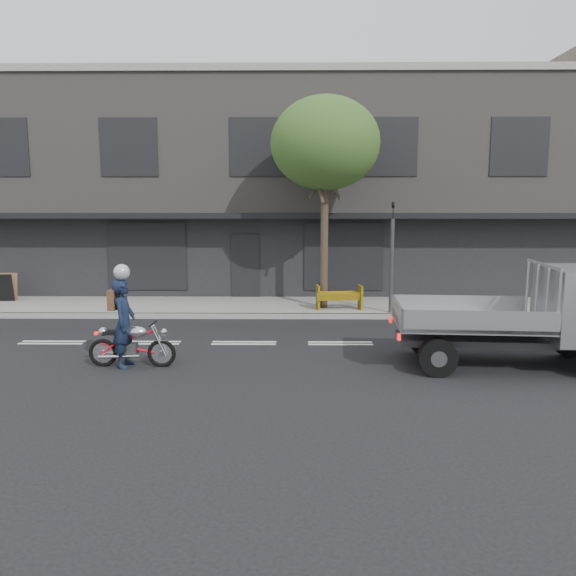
# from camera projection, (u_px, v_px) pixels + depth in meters

# --- Properties ---
(ground) EXTENTS (80.00, 80.00, 0.00)m
(ground) POSITION_uv_depth(u_px,v_px,m) (244.00, 343.00, 13.96)
(ground) COLOR black
(ground) RESTS_ON ground
(sidewalk) EXTENTS (32.00, 3.20, 0.15)m
(sidewalk) POSITION_uv_depth(u_px,v_px,m) (257.00, 307.00, 18.60)
(sidewalk) COLOR gray
(sidewalk) RESTS_ON ground
(kerb) EXTENTS (32.00, 0.20, 0.15)m
(kerb) POSITION_uv_depth(u_px,v_px,m) (253.00, 316.00, 17.01)
(kerb) COLOR gray
(kerb) RESTS_ON ground
(building_main) EXTENTS (26.00, 10.00, 8.00)m
(building_main) POSITION_uv_depth(u_px,v_px,m) (266.00, 192.00, 24.55)
(building_main) COLOR slate
(building_main) RESTS_ON ground
(street_tree) EXTENTS (3.40, 3.40, 6.74)m
(street_tree) POSITION_uv_depth(u_px,v_px,m) (325.00, 144.00, 17.32)
(street_tree) COLOR #382B21
(street_tree) RESTS_ON ground
(traffic_light_pole) EXTENTS (0.12, 0.12, 3.50)m
(traffic_light_pole) POSITION_uv_depth(u_px,v_px,m) (392.00, 264.00, 16.98)
(traffic_light_pole) COLOR #2D2D30
(traffic_light_pole) RESTS_ON ground
(motorcycle) EXTENTS (1.87, 0.54, 0.96)m
(motorcycle) POSITION_uv_depth(u_px,v_px,m) (132.00, 344.00, 11.88)
(motorcycle) COLOR black
(motorcycle) RESTS_ON ground
(rider) EXTENTS (0.46, 0.69, 1.87)m
(rider) POSITION_uv_depth(u_px,v_px,m) (124.00, 323.00, 11.82)
(rider) COLOR #121C33
(rider) RESTS_ON ground
(flatbed_ute) EXTENTS (4.93, 2.30, 2.23)m
(flatbed_ute) POSITION_uv_depth(u_px,v_px,m) (565.00, 308.00, 11.71)
(flatbed_ute) COLOR black
(flatbed_ute) RESTS_ON ground
(construction_barrier) EXTENTS (1.49, 0.74, 0.80)m
(construction_barrier) POSITION_uv_depth(u_px,v_px,m) (340.00, 298.00, 17.46)
(construction_barrier) COLOR yellow
(construction_barrier) RESTS_ON sidewalk
(sandwich_board) EXTENTS (0.63, 0.45, 0.94)m
(sandwich_board) POSITION_uv_depth(u_px,v_px,m) (4.00, 288.00, 19.08)
(sandwich_board) COLOR black
(sandwich_board) RESTS_ON sidewalk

